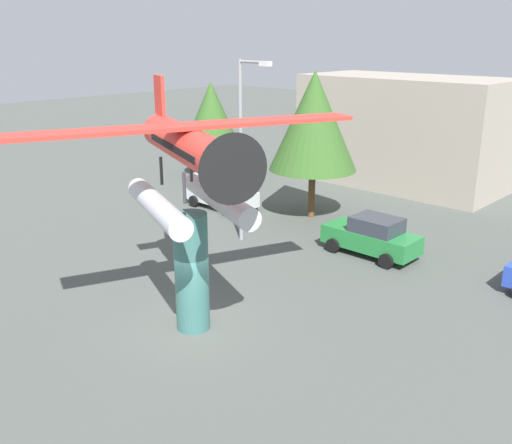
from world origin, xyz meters
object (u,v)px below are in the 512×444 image
Objects in this scene: display_pedestal at (192,272)px; streetlight_primary at (244,140)px; tree_west at (211,114)px; tree_east at (314,121)px; floatplane_monument at (189,161)px; car_near_silver at (223,193)px; car_mid_green at (372,236)px; storefront_building at (403,131)px.

display_pedestal is 9.06m from streetlight_primary.
tree_west is 0.84× the size of tree_east.
floatplane_monument is 21.76m from tree_west.
car_near_silver is 9.95m from car_mid_green.
streetlight_primary is at bearing 147.30° from car_near_silver.
storefront_building is at bearing 91.33° from streetlight_primary.
floatplane_monument is at bearing -22.04° from display_pedestal.
car_mid_green is 0.33× the size of storefront_building.
floatplane_monument reaches higher than tree_east.
car_mid_green is 17.34m from tree_west.
storefront_building reaches higher than car_mid_green.
floatplane_monument is 1.59× the size of tree_west.
streetlight_primary is at bearing -89.80° from tree_east.
floatplane_monument is 14.64m from car_near_silver.
streetlight_primary is (4.56, -2.92, 3.87)m from car_near_silver.
tree_west is at bearing 158.05° from floatplane_monument.
tree_west is at bearing -146.22° from storefront_building.
car_near_silver is (-9.30, 10.12, -1.09)m from display_pedestal.
tree_east is at bearing -14.35° from tree_west.
streetlight_primary is 0.65× the size of storefront_building.
tree_west is (-16.15, 5.36, 3.34)m from car_mid_green.
car_mid_green is at bearing -65.07° from storefront_building.
streetlight_primary is 1.30× the size of tree_west.
car_near_silver is 0.33× the size of storefront_building.
storefront_building is 12.56m from tree_west.
storefront_building is (-5.73, 12.33, 2.52)m from car_mid_green.
tree_east is at bearing 90.20° from streetlight_primary.
tree_east reaches higher than display_pedestal.
car_mid_green is (9.94, -0.45, 0.00)m from car_near_silver.
car_near_silver is at bearing -109.52° from storefront_building.
floatplane_monument is at bearing -43.99° from tree_west.
streetlight_primary reaches higher than storefront_building.
streetlight_primary is 14.87m from storefront_building.
display_pedestal is 9.75m from car_mid_green.
streetlight_primary reaches higher than car_mid_green.
streetlight_primary is at bearing 145.91° from floatplane_monument.
streetlight_primary is (-4.86, 7.24, -0.85)m from floatplane_monument.
tree_east is at bearing -88.08° from storefront_building.
streetlight_primary reaches higher than tree_west.
display_pedestal is 0.62× the size of tree_west.
tree_east is (-5.41, 2.61, 4.19)m from car_mid_green.
tree_west is at bearing -18.37° from car_mid_green.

